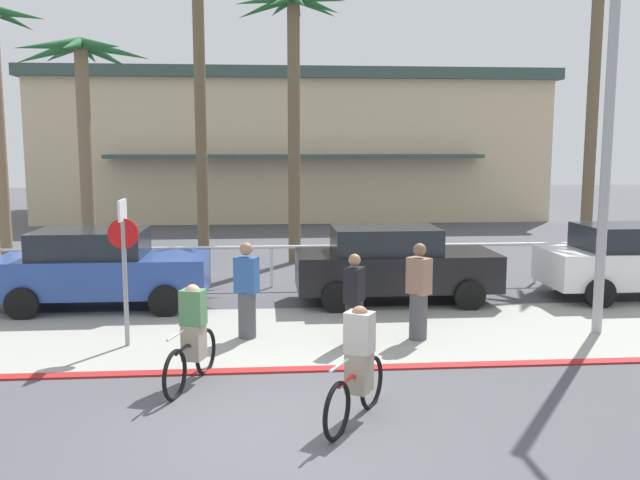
{
  "coord_description": "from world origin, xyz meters",
  "views": [
    {
      "loc": [
        -0.15,
        -7.96,
        3.47
      ],
      "look_at": [
        0.99,
        6.0,
        1.51
      ],
      "focal_mm": 38.15,
      "sensor_mm": 36.0,
      "label": 1
    }
  ],
  "objects_px": {
    "car_white_3": "(639,260)",
    "cyclist_black_1": "(192,337)",
    "pedestrian_1": "(419,295)",
    "palm_tree_3": "(199,14)",
    "stop_sign_bike_lane": "(124,251)",
    "palm_tree_4": "(294,56)",
    "pedestrian_0": "(354,303)",
    "palm_tree_5": "(599,14)",
    "pedestrian_2": "(247,294)",
    "car_black_2": "(393,264)",
    "cyclist_red_0": "(358,367)",
    "streetlight_curb": "(617,98)",
    "car_blue_1": "(101,268)",
    "palm_tree_2": "(82,89)"
  },
  "relations": [
    {
      "from": "streetlight_curb",
      "to": "palm_tree_5",
      "type": "relative_size",
      "value": 0.75
    },
    {
      "from": "streetlight_curb",
      "to": "car_white_3",
      "type": "relative_size",
      "value": 1.7
    },
    {
      "from": "car_blue_1",
      "to": "car_white_3",
      "type": "xyz_separation_m",
      "value": [
        11.99,
        -0.01,
        0.0
      ]
    },
    {
      "from": "car_white_3",
      "to": "palm_tree_3",
      "type": "bearing_deg",
      "value": 145.7
    },
    {
      "from": "palm_tree_5",
      "to": "car_blue_1",
      "type": "xyz_separation_m",
      "value": [
        -13.62,
        -5.85,
        -6.53
      ]
    },
    {
      "from": "pedestrian_2",
      "to": "streetlight_curb",
      "type": "bearing_deg",
      "value": -3.66
    },
    {
      "from": "palm_tree_4",
      "to": "car_white_3",
      "type": "height_order",
      "value": "palm_tree_4"
    },
    {
      "from": "streetlight_curb",
      "to": "cyclist_red_0",
      "type": "height_order",
      "value": "streetlight_curb"
    },
    {
      "from": "car_white_3",
      "to": "cyclist_black_1",
      "type": "distance_m",
      "value": 10.72
    },
    {
      "from": "palm_tree_4",
      "to": "cyclist_red_0",
      "type": "distance_m",
      "value": 12.93
    },
    {
      "from": "streetlight_curb",
      "to": "palm_tree_2",
      "type": "xyz_separation_m",
      "value": [
        -10.99,
        7.45,
        0.68
      ]
    },
    {
      "from": "palm_tree_2",
      "to": "car_blue_1",
      "type": "distance_m",
      "value": 6.17
    },
    {
      "from": "palm_tree_5",
      "to": "car_black_2",
      "type": "height_order",
      "value": "palm_tree_5"
    },
    {
      "from": "cyclist_red_0",
      "to": "pedestrian_1",
      "type": "relative_size",
      "value": 0.91
    },
    {
      "from": "palm_tree_4",
      "to": "pedestrian_0",
      "type": "height_order",
      "value": "palm_tree_4"
    },
    {
      "from": "palm_tree_5",
      "to": "pedestrian_2",
      "type": "relative_size",
      "value": 5.66
    },
    {
      "from": "palm_tree_2",
      "to": "pedestrian_2",
      "type": "bearing_deg",
      "value": -57.31
    },
    {
      "from": "palm_tree_2",
      "to": "car_white_3",
      "type": "xyz_separation_m",
      "value": [
        13.33,
        -4.44,
        -4.08
      ]
    },
    {
      "from": "palm_tree_2",
      "to": "pedestrian_0",
      "type": "height_order",
      "value": "palm_tree_2"
    },
    {
      "from": "stop_sign_bike_lane",
      "to": "pedestrian_0",
      "type": "xyz_separation_m",
      "value": [
        3.94,
        -0.21,
        -0.94
      ]
    },
    {
      "from": "palm_tree_3",
      "to": "cyclist_red_0",
      "type": "xyz_separation_m",
      "value": [
        3.08,
        -13.49,
        -6.74
      ]
    },
    {
      "from": "stop_sign_bike_lane",
      "to": "car_white_3",
      "type": "height_order",
      "value": "stop_sign_bike_lane"
    },
    {
      "from": "palm_tree_5",
      "to": "cyclist_red_0",
      "type": "bearing_deg",
      "value": -126.18
    },
    {
      "from": "car_black_2",
      "to": "car_blue_1",
      "type": "bearing_deg",
      "value": -179.68
    },
    {
      "from": "palm_tree_2",
      "to": "pedestrian_0",
      "type": "bearing_deg",
      "value": -49.87
    },
    {
      "from": "car_white_3",
      "to": "cyclist_black_1",
      "type": "xyz_separation_m",
      "value": [
        -9.55,
        -4.88,
        -0.18
      ]
    },
    {
      "from": "streetlight_curb",
      "to": "cyclist_black_1",
      "type": "xyz_separation_m",
      "value": [
        -7.2,
        -1.86,
        -3.58
      ]
    },
    {
      "from": "car_white_3",
      "to": "cyclist_black_1",
      "type": "height_order",
      "value": "car_white_3"
    },
    {
      "from": "cyclist_red_0",
      "to": "pedestrian_1",
      "type": "xyz_separation_m",
      "value": [
        1.56,
        3.44,
        0.12
      ]
    },
    {
      "from": "stop_sign_bike_lane",
      "to": "cyclist_red_0",
      "type": "relative_size",
      "value": 1.61
    },
    {
      "from": "cyclist_red_0",
      "to": "pedestrian_0",
      "type": "distance_m",
      "value": 3.27
    },
    {
      "from": "car_blue_1",
      "to": "cyclist_red_0",
      "type": "distance_m",
      "value": 7.92
    },
    {
      "from": "palm_tree_3",
      "to": "pedestrian_1",
      "type": "bearing_deg",
      "value": -65.2
    },
    {
      "from": "stop_sign_bike_lane",
      "to": "palm_tree_4",
      "type": "bearing_deg",
      "value": 68.54
    },
    {
      "from": "streetlight_curb",
      "to": "car_black_2",
      "type": "distance_m",
      "value": 5.65
    },
    {
      "from": "pedestrian_0",
      "to": "pedestrian_2",
      "type": "height_order",
      "value": "pedestrian_2"
    },
    {
      "from": "stop_sign_bike_lane",
      "to": "pedestrian_1",
      "type": "bearing_deg",
      "value": -0.15
    },
    {
      "from": "palm_tree_3",
      "to": "car_white_3",
      "type": "relative_size",
      "value": 2.26
    },
    {
      "from": "palm_tree_3",
      "to": "pedestrian_0",
      "type": "relative_size",
      "value": 6.16
    },
    {
      "from": "car_black_2",
      "to": "cyclist_red_0",
      "type": "height_order",
      "value": "car_black_2"
    },
    {
      "from": "pedestrian_1",
      "to": "cyclist_black_1",
      "type": "bearing_deg",
      "value": -153.05
    },
    {
      "from": "cyclist_red_0",
      "to": "cyclist_black_1",
      "type": "distance_m",
      "value": 2.69
    },
    {
      "from": "pedestrian_0",
      "to": "pedestrian_1",
      "type": "bearing_deg",
      "value": 9.28
    },
    {
      "from": "streetlight_curb",
      "to": "pedestrian_2",
      "type": "bearing_deg",
      "value": 176.34
    },
    {
      "from": "palm_tree_2",
      "to": "cyclist_red_0",
      "type": "xyz_separation_m",
      "value": [
        6.01,
        -10.83,
        -4.26
      ]
    },
    {
      "from": "palm_tree_4",
      "to": "pedestrian_2",
      "type": "bearing_deg",
      "value": -98.62
    },
    {
      "from": "cyclist_black_1",
      "to": "pedestrian_2",
      "type": "relative_size",
      "value": 1.0
    },
    {
      "from": "palm_tree_5",
      "to": "car_blue_1",
      "type": "height_order",
      "value": "palm_tree_5"
    },
    {
      "from": "streetlight_curb",
      "to": "car_blue_1",
      "type": "bearing_deg",
      "value": 162.58
    },
    {
      "from": "palm_tree_2",
      "to": "car_blue_1",
      "type": "xyz_separation_m",
      "value": [
        1.35,
        -4.43,
        -4.08
      ]
    }
  ]
}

